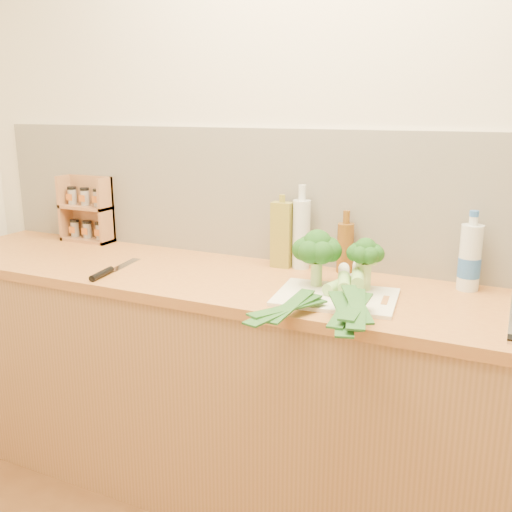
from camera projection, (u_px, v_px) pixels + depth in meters
The scene contains 14 objects.
room_shell at pixel (319, 199), 2.25m from camera, with size 3.50×3.50×3.50m.
counter at pixel (289, 396), 2.18m from camera, with size 3.20×0.62×0.90m.
chopping_board at pixel (336, 297), 1.91m from camera, with size 0.39×0.29×0.01m, color #ECE5CD.
broccoli_left at pixel (317, 249), 1.98m from camera, with size 0.17×0.17×0.20m.
broccoli_right at pixel (365, 254), 1.93m from camera, with size 0.13×0.13×0.18m.
leek_front at pixel (325, 291), 1.88m from camera, with size 0.21×0.64×0.04m.
leek_mid at pixel (344, 289), 1.84m from camera, with size 0.24×0.65×0.04m.
leek_back at pixel (357, 285), 1.82m from camera, with size 0.21×0.63×0.04m.
chefs_knife at pixel (108, 272), 2.19m from camera, with size 0.08×0.34×0.03m.
spice_rack at pixel (88, 213), 2.71m from camera, with size 0.26×0.10×0.31m.
oil_tin at pixel (282, 234), 2.26m from camera, with size 0.08×0.05×0.29m.
glass_bottle at pixel (301, 233), 2.24m from camera, with size 0.07×0.07×0.33m.
amber_bottle at pixel (345, 247), 2.19m from camera, with size 0.06×0.06×0.24m.
water_bottle at pixel (470, 259), 1.98m from camera, with size 0.08×0.08×0.26m.
Camera 1 is at (0.72, -0.64, 1.52)m, focal length 40.00 mm.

